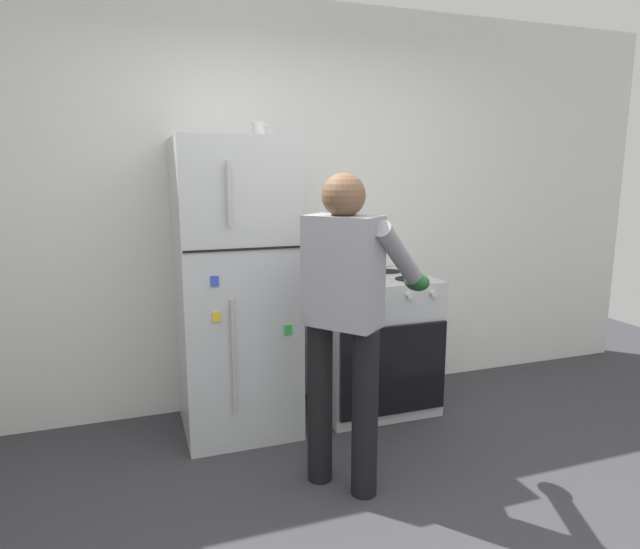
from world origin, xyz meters
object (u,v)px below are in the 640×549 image
at_px(refrigerator, 235,288).
at_px(red_pot, 354,271).
at_px(coffee_mug, 259,130).
at_px(person_cook, 347,304).
at_px(stove_range, 373,343).

height_order(refrigerator, red_pot, refrigerator).
bearing_deg(coffee_mug, person_cook, -76.15).
height_order(person_cook, coffee_mug, coffee_mug).
bearing_deg(red_pot, coffee_mug, 170.34).
relative_size(person_cook, red_pot, 4.82).
xyz_separation_m(stove_range, red_pot, (-0.16, -0.04, 0.51)).
distance_m(stove_range, person_cook, 1.10).
distance_m(refrigerator, coffee_mug, 0.97).
distance_m(red_pot, coffee_mug, 1.06).
bearing_deg(refrigerator, stove_range, -0.62).
bearing_deg(refrigerator, coffee_mug, 15.40).
relative_size(stove_range, person_cook, 0.57).
bearing_deg(person_cook, stove_range, 57.33).
bearing_deg(refrigerator, person_cook, -64.35).
relative_size(refrigerator, stove_range, 1.97).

